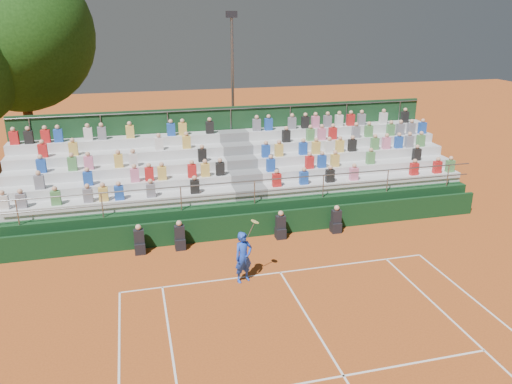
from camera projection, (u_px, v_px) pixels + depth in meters
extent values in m
plane|color=#B1501D|center=(280.00, 273.00, 17.57)|extent=(90.00, 90.00, 0.00)
cube|color=white|center=(280.00, 272.00, 17.56)|extent=(11.00, 0.06, 0.01)
cube|color=white|center=(312.00, 324.00, 14.65)|extent=(0.06, 6.40, 0.01)
cube|color=white|center=(343.00, 376.00, 12.56)|extent=(8.22, 0.06, 0.01)
cube|color=black|center=(258.00, 224.00, 20.32)|extent=(20.00, 0.15, 1.00)
cube|color=black|center=(140.00, 248.00, 18.91)|extent=(0.40, 0.40, 0.44)
cube|color=black|center=(139.00, 236.00, 18.74)|extent=(0.38, 0.25, 0.55)
sphere|color=tan|center=(138.00, 227.00, 18.62)|extent=(0.22, 0.22, 0.22)
cube|color=black|center=(180.00, 244.00, 19.26)|extent=(0.40, 0.40, 0.44)
cube|color=black|center=(180.00, 232.00, 19.09)|extent=(0.38, 0.25, 0.55)
sphere|color=tan|center=(179.00, 223.00, 18.97)|extent=(0.22, 0.22, 0.22)
cube|color=black|center=(280.00, 233.00, 20.19)|extent=(0.40, 0.40, 0.44)
cube|color=black|center=(281.00, 222.00, 20.03)|extent=(0.38, 0.25, 0.55)
sphere|color=tan|center=(281.00, 213.00, 19.90)|extent=(0.22, 0.22, 0.22)
cube|color=black|center=(336.00, 227.00, 20.75)|extent=(0.40, 0.40, 0.44)
cube|color=black|center=(336.00, 216.00, 20.58)|extent=(0.38, 0.25, 0.55)
sphere|color=tan|center=(337.00, 208.00, 20.46)|extent=(0.22, 0.22, 0.22)
cube|color=black|center=(241.00, 197.00, 23.11)|extent=(20.00, 5.20, 1.20)
cube|color=silver|center=(121.00, 203.00, 20.07)|extent=(9.30, 0.85, 0.42)
cube|color=silver|center=(364.00, 182.00, 22.54)|extent=(9.30, 0.85, 0.42)
cube|color=slate|center=(250.00, 192.00, 21.31)|extent=(1.40, 0.85, 0.42)
cube|color=silver|center=(120.00, 186.00, 20.71)|extent=(9.30, 0.85, 0.42)
cube|color=silver|center=(357.00, 168.00, 23.18)|extent=(9.30, 0.85, 0.42)
cube|color=slate|center=(245.00, 177.00, 21.94)|extent=(1.40, 0.85, 0.42)
cube|color=silver|center=(119.00, 171.00, 21.34)|extent=(9.30, 0.85, 0.42)
cube|color=silver|center=(350.00, 154.00, 23.81)|extent=(9.30, 0.85, 0.42)
cube|color=slate|center=(241.00, 162.00, 22.57)|extent=(1.40, 0.85, 0.42)
cube|color=silver|center=(118.00, 156.00, 21.97)|extent=(9.30, 0.85, 0.42)
cube|color=silver|center=(343.00, 142.00, 24.44)|extent=(9.30, 0.85, 0.42)
cube|color=slate|center=(237.00, 149.00, 23.21)|extent=(1.40, 0.85, 0.42)
cube|color=silver|center=(117.00, 142.00, 22.60)|extent=(9.30, 0.85, 0.42)
cube|color=silver|center=(337.00, 130.00, 25.08)|extent=(9.30, 0.85, 0.42)
cube|color=slate|center=(233.00, 136.00, 23.84)|extent=(1.40, 0.85, 0.42)
cube|color=#173C1F|center=(231.00, 151.00, 24.62)|extent=(20.00, 0.12, 4.40)
cylinder|color=gray|center=(254.00, 181.00, 20.24)|extent=(20.00, 0.05, 0.05)
cylinder|color=gray|center=(231.00, 109.00, 23.82)|extent=(20.00, 0.05, 0.05)
cube|color=silver|center=(4.00, 202.00, 18.79)|extent=(0.36, 0.24, 0.56)
cube|color=slate|center=(22.00, 201.00, 18.94)|extent=(0.36, 0.24, 0.56)
cube|color=#4C8C4C|center=(56.00, 198.00, 19.22)|extent=(0.36, 0.24, 0.56)
cube|color=slate|center=(88.00, 195.00, 19.49)|extent=(0.36, 0.24, 0.56)
cube|color=gold|center=(103.00, 194.00, 19.63)|extent=(0.36, 0.24, 0.56)
cube|color=#1E4CB2|center=(119.00, 193.00, 19.77)|extent=(0.36, 0.24, 0.56)
cube|color=slate|center=(151.00, 190.00, 20.05)|extent=(0.36, 0.24, 0.56)
cube|color=black|center=(195.00, 187.00, 20.46)|extent=(0.36, 0.24, 0.56)
cube|color=slate|center=(39.00, 182.00, 19.70)|extent=(0.36, 0.24, 0.56)
cube|color=#1E4CB2|center=(88.00, 179.00, 20.13)|extent=(0.36, 0.24, 0.56)
cube|color=pink|center=(135.00, 175.00, 20.55)|extent=(0.36, 0.24, 0.56)
cube|color=red|center=(149.00, 174.00, 20.69)|extent=(0.36, 0.24, 0.56)
cube|color=gold|center=(162.00, 173.00, 20.81)|extent=(0.36, 0.24, 0.56)
cube|color=red|center=(192.00, 171.00, 21.10)|extent=(0.36, 0.24, 0.56)
cube|color=gold|center=(205.00, 170.00, 21.23)|extent=(0.36, 0.24, 0.56)
cube|color=black|center=(220.00, 169.00, 21.38)|extent=(0.36, 0.24, 0.56)
cube|color=#1E4CB2|center=(41.00, 166.00, 20.34)|extent=(0.36, 0.24, 0.56)
cube|color=#4C8C4C|center=(72.00, 164.00, 20.62)|extent=(0.36, 0.24, 0.56)
cube|color=pink|center=(89.00, 163.00, 20.76)|extent=(0.36, 0.24, 0.56)
cube|color=gold|center=(119.00, 161.00, 21.04)|extent=(0.36, 0.24, 0.56)
cube|color=silver|center=(133.00, 160.00, 21.18)|extent=(0.36, 0.24, 0.56)
cube|color=black|center=(202.00, 155.00, 21.87)|extent=(0.36, 0.24, 0.56)
cube|color=red|center=(43.00, 151.00, 20.97)|extent=(0.36, 0.24, 0.56)
cube|color=gold|center=(73.00, 149.00, 21.25)|extent=(0.36, 0.24, 0.56)
cube|color=silver|center=(159.00, 144.00, 22.09)|extent=(0.36, 0.24, 0.56)
cube|color=gold|center=(186.00, 142.00, 22.37)|extent=(0.36, 0.24, 0.56)
cube|color=red|center=(14.00, 138.00, 21.33)|extent=(0.36, 0.24, 0.56)
cube|color=black|center=(29.00, 137.00, 21.46)|extent=(0.36, 0.24, 0.56)
cube|color=red|center=(46.00, 136.00, 21.62)|extent=(0.36, 0.24, 0.56)
cube|color=#1E4CB2|center=(58.00, 136.00, 21.74)|extent=(0.36, 0.24, 0.56)
cube|color=silver|center=(88.00, 134.00, 22.02)|extent=(0.36, 0.24, 0.56)
cube|color=slate|center=(102.00, 133.00, 22.16)|extent=(0.36, 0.24, 0.56)
cube|color=gold|center=(130.00, 132.00, 22.44)|extent=(0.36, 0.24, 0.56)
cube|color=#1E4CB2|center=(171.00, 130.00, 22.86)|extent=(0.36, 0.24, 0.56)
cube|color=gold|center=(183.00, 129.00, 22.99)|extent=(0.36, 0.24, 0.56)
cube|color=black|center=(210.00, 127.00, 23.28)|extent=(0.36, 0.24, 0.56)
cube|color=red|center=(277.00, 180.00, 21.27)|extent=(0.36, 0.24, 0.56)
cube|color=#1E4CB2|center=(304.00, 178.00, 21.56)|extent=(0.36, 0.24, 0.56)
cube|color=black|center=(330.00, 176.00, 21.83)|extent=(0.36, 0.24, 0.56)
cube|color=pink|center=(354.00, 174.00, 22.10)|extent=(0.36, 0.24, 0.56)
cube|color=red|center=(414.00, 169.00, 22.79)|extent=(0.36, 0.24, 0.56)
cube|color=red|center=(437.00, 167.00, 23.06)|extent=(0.36, 0.24, 0.56)
cube|color=#4C8C4C|center=(450.00, 166.00, 23.22)|extent=(0.36, 0.24, 0.56)
cube|color=#1E4CB2|center=(271.00, 165.00, 21.90)|extent=(0.36, 0.24, 0.56)
cube|color=red|center=(309.00, 162.00, 22.32)|extent=(0.36, 0.24, 0.56)
cube|color=#1E4CB2|center=(322.00, 161.00, 22.45)|extent=(0.36, 0.24, 0.56)
cube|color=gold|center=(335.00, 160.00, 22.60)|extent=(0.36, 0.24, 0.56)
cube|color=#4C8C4C|center=(370.00, 158.00, 23.00)|extent=(0.36, 0.24, 0.56)
cube|color=black|center=(417.00, 154.00, 23.56)|extent=(0.36, 0.24, 0.56)
cube|color=#1E4CB2|center=(266.00, 151.00, 22.53)|extent=(0.36, 0.24, 0.56)
cube|color=gold|center=(279.00, 150.00, 22.68)|extent=(0.36, 0.24, 0.56)
cube|color=#1E4CB2|center=(303.00, 149.00, 22.94)|extent=(0.36, 0.24, 0.56)
cube|color=gold|center=(316.00, 148.00, 23.09)|extent=(0.36, 0.24, 0.56)
cube|color=silver|center=(329.00, 147.00, 23.24)|extent=(0.36, 0.24, 0.56)
cube|color=gold|center=(340.00, 146.00, 23.36)|extent=(0.36, 0.24, 0.56)
cube|color=black|center=(352.00, 145.00, 23.51)|extent=(0.36, 0.24, 0.56)
cube|color=#4C8C4C|center=(375.00, 144.00, 23.78)|extent=(0.36, 0.24, 0.56)
cube|color=pink|center=(386.00, 143.00, 23.92)|extent=(0.36, 0.24, 0.56)
cube|color=#1E4CB2|center=(399.00, 142.00, 24.07)|extent=(0.36, 0.24, 0.56)
cube|color=slate|center=(409.00, 141.00, 24.20)|extent=(0.36, 0.24, 0.56)
cube|color=#4C8C4C|center=(421.00, 141.00, 24.35)|extent=(0.36, 0.24, 0.56)
cube|color=black|center=(286.00, 136.00, 23.45)|extent=(0.36, 0.24, 0.56)
cube|color=#4C8C4C|center=(310.00, 135.00, 23.73)|extent=(0.36, 0.24, 0.56)
cube|color=pink|center=(322.00, 134.00, 23.86)|extent=(0.36, 0.24, 0.56)
cube|color=red|center=(333.00, 133.00, 23.99)|extent=(0.36, 0.24, 0.56)
cube|color=slate|center=(356.00, 132.00, 24.27)|extent=(0.36, 0.24, 0.56)
cube|color=#4C8C4C|center=(369.00, 131.00, 24.43)|extent=(0.36, 0.24, 0.56)
cube|color=#4C8C4C|center=(391.00, 130.00, 24.70)|extent=(0.36, 0.24, 0.56)
cube|color=slate|center=(400.00, 129.00, 24.82)|extent=(0.36, 0.24, 0.56)
cube|color=slate|center=(411.00, 129.00, 24.96)|extent=(0.36, 0.24, 0.56)
cube|color=#1E4CB2|center=(422.00, 128.00, 25.11)|extent=(0.36, 0.24, 0.56)
cube|color=slate|center=(257.00, 125.00, 23.80)|extent=(0.36, 0.24, 0.56)
cube|color=#1E4CB2|center=(269.00, 124.00, 23.94)|extent=(0.36, 0.24, 0.56)
cube|color=slate|center=(292.00, 123.00, 24.21)|extent=(0.36, 0.24, 0.56)
cube|color=black|center=(305.00, 122.00, 24.37)|extent=(0.36, 0.24, 0.56)
cube|color=pink|center=(315.00, 122.00, 24.49)|extent=(0.36, 0.24, 0.56)
cube|color=slate|center=(327.00, 121.00, 24.64)|extent=(0.36, 0.24, 0.56)
cube|color=silver|center=(339.00, 121.00, 24.78)|extent=(0.36, 0.24, 0.56)
cube|color=red|center=(351.00, 120.00, 24.92)|extent=(0.36, 0.24, 0.56)
cube|color=slate|center=(361.00, 119.00, 25.06)|extent=(0.36, 0.24, 0.56)
cube|color=silver|center=(383.00, 118.00, 25.34)|extent=(0.36, 0.24, 0.56)
cube|color=black|center=(405.00, 117.00, 25.62)|extent=(0.36, 0.24, 0.56)
imported|color=blue|center=(243.00, 257.00, 16.73)|extent=(0.76, 0.62, 1.79)
cylinder|color=gray|center=(251.00, 230.00, 16.47)|extent=(0.26, 0.03, 0.51)
cylinder|color=#E5D866|center=(255.00, 222.00, 16.40)|extent=(0.26, 0.28, 0.14)
cylinder|color=#362513|center=(32.00, 136.00, 27.57)|extent=(0.50, 0.50, 4.41)
sphere|color=#163B10|center=(16.00, 34.00, 25.74)|extent=(7.94, 7.94, 7.94)
cylinder|color=gray|center=(233.00, 96.00, 28.35)|extent=(0.16, 0.16, 8.38)
cube|color=black|center=(231.00, 14.00, 26.88)|extent=(0.60, 0.25, 0.35)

